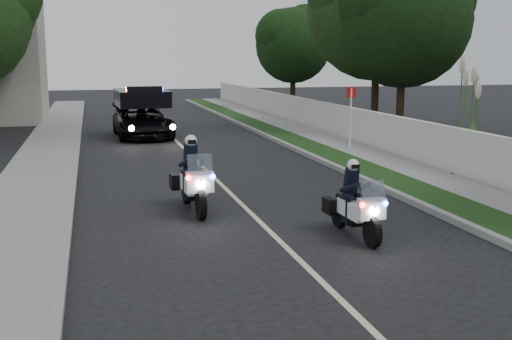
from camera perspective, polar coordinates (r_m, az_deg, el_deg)
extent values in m
plane|color=black|center=(12.99, 1.62, -5.91)|extent=(120.00, 120.00, 0.00)
cube|color=gray|center=(23.52, 4.42, 1.53)|extent=(0.20, 60.00, 0.15)
cube|color=#193814|center=(23.76, 6.02, 1.60)|extent=(1.20, 60.00, 0.16)
cube|color=gray|center=(24.24, 8.90, 1.71)|extent=(1.40, 60.00, 0.16)
cube|color=beige|center=(24.57, 11.08, 3.33)|extent=(0.22, 60.00, 1.50)
cube|color=gray|center=(22.27, -15.96, 0.68)|extent=(0.20, 60.00, 0.15)
cube|color=gray|center=(22.33, -18.78, 0.56)|extent=(2.00, 60.00, 0.16)
cube|color=#BFB78C|center=(22.55, -5.49, 0.96)|extent=(0.12, 50.00, 0.01)
imported|color=black|center=(29.15, -10.11, 2.93)|extent=(2.57, 5.22, 2.50)
imported|color=black|center=(31.26, -12.17, 3.34)|extent=(0.83, 1.84, 0.93)
imported|color=black|center=(31.26, -12.17, 3.34)|extent=(0.65, 0.46, 1.72)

